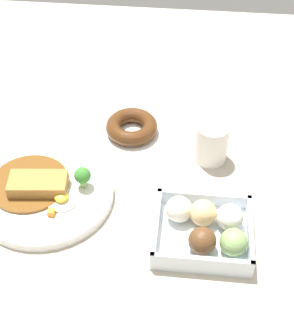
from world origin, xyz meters
TOP-DOWN VIEW (x-y plane):
  - ground_plane at (0.00, 0.00)m, footprint 1.60×1.60m
  - curry_plate at (0.11, -0.02)m, footprint 0.26×0.26m
  - donut_box at (-0.20, 0.05)m, footprint 0.17×0.15m
  - chocolate_ring_donut at (-0.03, -0.22)m, footprint 0.15×0.15m
  - coffee_mug at (-0.20, -0.16)m, footprint 0.07×0.07m

SIDE VIEW (x-z plane):
  - ground_plane at x=0.00m, z-range 0.00..0.00m
  - curry_plate at x=0.11m, z-range -0.02..0.05m
  - chocolate_ring_donut at x=-0.03m, z-range 0.00..0.03m
  - donut_box at x=-0.20m, z-range 0.00..0.06m
  - coffee_mug at x=-0.20m, z-range 0.00..0.09m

